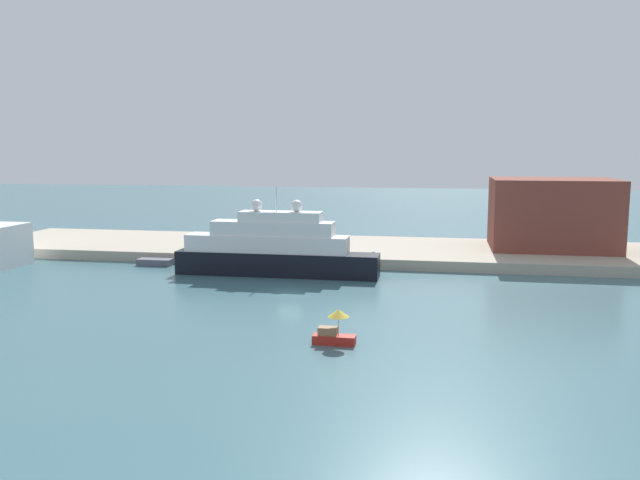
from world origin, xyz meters
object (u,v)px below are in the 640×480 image
(harbor_building, at_px, (553,214))
(parked_car, at_px, (200,240))
(large_yacht, at_px, (274,249))
(person_figure, at_px, (216,245))
(work_barge, at_px, (155,262))
(mooring_bollard, at_px, (373,255))
(small_motorboat, at_px, (334,330))

(harbor_building, height_order, parked_car, harbor_building)
(harbor_building, bearing_deg, large_yacht, -151.24)
(parked_car, relative_size, person_figure, 2.39)
(harbor_building, relative_size, parked_car, 4.36)
(large_yacht, relative_size, person_figure, 15.50)
(work_barge, bearing_deg, mooring_bollard, 6.79)
(harbor_building, distance_m, person_figure, 49.91)
(work_barge, distance_m, mooring_bollard, 30.49)
(large_yacht, bearing_deg, harbor_building, 28.76)
(small_motorboat, distance_m, parked_car, 52.01)
(small_motorboat, bearing_deg, person_figure, 121.82)
(small_motorboat, distance_m, work_barge, 44.51)
(small_motorboat, relative_size, parked_car, 0.88)
(work_barge, distance_m, harbor_building, 58.24)
(harbor_building, xyz_separation_m, person_figure, (-48.61, -10.45, -4.39))
(small_motorboat, relative_size, work_barge, 0.74)
(parked_car, xyz_separation_m, person_figure, (4.47, -5.33, 0.18))
(small_motorboat, height_order, person_figure, person_figure)
(mooring_bollard, bearing_deg, harbor_building, 27.13)
(harbor_building, bearing_deg, mooring_bollard, -152.87)
(parked_car, bearing_deg, small_motorboat, -57.10)
(parked_car, distance_m, mooring_bollard, 28.90)
(harbor_building, distance_m, parked_car, 53.51)
(small_motorboat, relative_size, person_figure, 2.12)
(large_yacht, relative_size, harbor_building, 1.48)
(large_yacht, distance_m, person_figure, 15.15)
(large_yacht, height_order, harbor_building, harbor_building)
(small_motorboat, xyz_separation_m, parked_car, (-28.25, 43.66, 0.83))
(small_motorboat, relative_size, harbor_building, 0.20)
(small_motorboat, distance_m, harbor_building, 55.00)
(large_yacht, bearing_deg, person_figure, 138.40)
(work_barge, xyz_separation_m, parked_car, (2.43, 11.42, 1.60))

